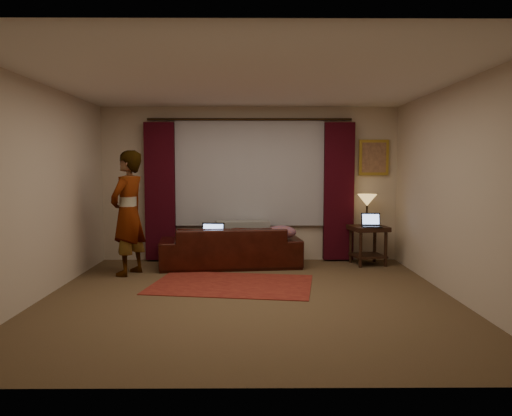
# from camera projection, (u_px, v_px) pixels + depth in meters

# --- Properties ---
(floor) EXTENTS (5.00, 5.00, 0.01)m
(floor) POSITION_uv_depth(u_px,v_px,m) (249.00, 298.00, 6.09)
(floor) COLOR brown
(floor) RESTS_ON ground
(ceiling) EXTENTS (5.00, 5.00, 0.02)m
(ceiling) POSITION_uv_depth(u_px,v_px,m) (248.00, 81.00, 5.87)
(ceiling) COLOR silver
(ceiling) RESTS_ON ground
(wall_back) EXTENTS (5.00, 0.02, 2.60)m
(wall_back) POSITION_uv_depth(u_px,v_px,m) (250.00, 184.00, 8.47)
(wall_back) COLOR beige
(wall_back) RESTS_ON ground
(wall_front) EXTENTS (5.00, 0.02, 2.60)m
(wall_front) POSITION_uv_depth(u_px,v_px,m) (246.00, 209.00, 3.49)
(wall_front) COLOR beige
(wall_front) RESTS_ON ground
(wall_left) EXTENTS (0.02, 5.00, 2.60)m
(wall_left) POSITION_uv_depth(u_px,v_px,m) (40.00, 191.00, 5.96)
(wall_left) COLOR beige
(wall_left) RESTS_ON ground
(wall_right) EXTENTS (0.02, 5.00, 2.60)m
(wall_right) POSITION_uv_depth(u_px,v_px,m) (456.00, 191.00, 6.00)
(wall_right) COLOR beige
(wall_right) RESTS_ON ground
(sheer_curtain) EXTENTS (2.50, 0.05, 1.80)m
(sheer_curtain) POSITION_uv_depth(u_px,v_px,m) (250.00, 172.00, 8.39)
(sheer_curtain) COLOR #A3A2AA
(sheer_curtain) RESTS_ON wall_back
(drape_left) EXTENTS (0.50, 0.14, 2.30)m
(drape_left) POSITION_uv_depth(u_px,v_px,m) (160.00, 192.00, 8.36)
(drape_left) COLOR #34060F
(drape_left) RESTS_ON floor
(drape_right) EXTENTS (0.50, 0.14, 2.30)m
(drape_right) POSITION_uv_depth(u_px,v_px,m) (339.00, 191.00, 8.38)
(drape_right) COLOR #34060F
(drape_right) RESTS_ON floor
(curtain_rod) EXTENTS (0.04, 0.04, 3.40)m
(curtain_rod) POSITION_uv_depth(u_px,v_px,m) (249.00, 119.00, 8.27)
(curtain_rod) COLOR black
(curtain_rod) RESTS_ON wall_back
(picture_frame) EXTENTS (0.50, 0.04, 0.60)m
(picture_frame) POSITION_uv_depth(u_px,v_px,m) (374.00, 158.00, 8.42)
(picture_frame) COLOR gold
(picture_frame) RESTS_ON wall_back
(sofa) EXTENTS (2.31, 1.19, 0.89)m
(sofa) POSITION_uv_depth(u_px,v_px,m) (231.00, 239.00, 7.96)
(sofa) COLOR black
(sofa) RESTS_ON floor
(throw_blanket) EXTENTS (0.90, 0.47, 0.10)m
(throw_blanket) POSITION_uv_depth(u_px,v_px,m) (243.00, 209.00, 8.15)
(throw_blanket) COLOR gray
(throw_blanket) RESTS_ON sofa
(clothing_pile) EXTENTS (0.52, 0.42, 0.21)m
(clothing_pile) POSITION_uv_depth(u_px,v_px,m) (281.00, 233.00, 7.89)
(clothing_pile) COLOR #7F4D5B
(clothing_pile) RESTS_ON sofa
(laptop_sofa) EXTENTS (0.40, 0.42, 0.26)m
(laptop_sofa) POSITION_uv_depth(u_px,v_px,m) (212.00, 232.00, 7.74)
(laptop_sofa) COLOR black
(laptop_sofa) RESTS_ON sofa
(area_rug) EXTENTS (2.32, 1.72, 0.01)m
(area_rug) POSITION_uv_depth(u_px,v_px,m) (232.00, 284.00, 6.75)
(area_rug) COLOR maroon
(area_rug) RESTS_ON floor
(end_table) EXTENTS (0.64, 0.64, 0.63)m
(end_table) POSITION_uv_depth(u_px,v_px,m) (368.00, 245.00, 8.12)
(end_table) COLOR black
(end_table) RESTS_ON floor
(tiffany_lamp) EXTENTS (0.34, 0.34, 0.51)m
(tiffany_lamp) POSITION_uv_depth(u_px,v_px,m) (367.00, 210.00, 8.21)
(tiffany_lamp) COLOR olive
(tiffany_lamp) RESTS_ON end_table
(laptop_table) EXTENTS (0.32, 0.35, 0.22)m
(laptop_table) POSITION_uv_depth(u_px,v_px,m) (372.00, 220.00, 7.93)
(laptop_table) COLOR black
(laptop_table) RESTS_ON end_table
(person) EXTENTS (0.70, 0.70, 1.83)m
(person) POSITION_uv_depth(u_px,v_px,m) (128.00, 213.00, 7.32)
(person) COLOR gray
(person) RESTS_ON floor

